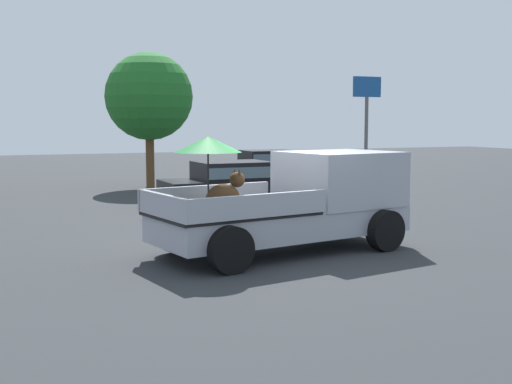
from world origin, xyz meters
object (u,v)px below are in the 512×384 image
parked_sedan_near (267,165)px  pickup_truck_main (300,201)px  parked_sedan_far (234,181)px  motel_sign (367,106)px

parked_sedan_near → pickup_truck_main: bearing=68.5°
pickup_truck_main → parked_sedan_near: (5.20, 13.00, -0.22)m
parked_sedan_near → parked_sedan_far: 7.51m
pickup_truck_main → motel_sign: motel_sign is taller
pickup_truck_main → motel_sign: (10.46, 13.78, 2.22)m
pickup_truck_main → parked_sedan_far: (1.23, 6.63, -0.22)m
pickup_truck_main → parked_sedan_near: size_ratio=1.23×
parked_sedan_far → motel_sign: motel_sign is taller
parked_sedan_near → motel_sign: size_ratio=0.96×
pickup_truck_main → parked_sedan_far: size_ratio=1.22×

